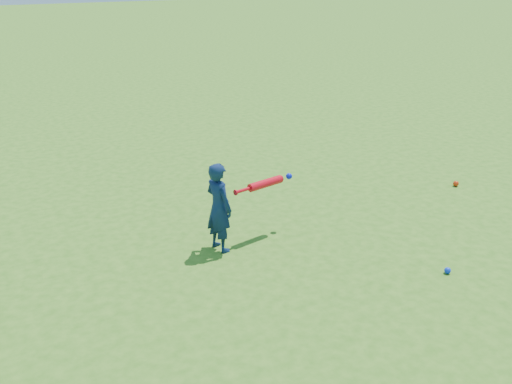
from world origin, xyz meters
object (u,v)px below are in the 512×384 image
(ground_ball_blue, at_px, (448,271))
(bat_swing, at_px, (268,183))
(ground_ball_red, at_px, (456,184))
(child, at_px, (219,207))

(ground_ball_blue, height_order, bat_swing, bat_swing)
(ground_ball_red, distance_m, ground_ball_blue, 2.48)
(ground_ball_red, height_order, ground_ball_blue, ground_ball_red)
(child, height_order, ground_ball_red, child)
(ground_ball_red, bearing_deg, child, -177.23)
(ground_ball_blue, bearing_deg, bat_swing, 125.98)
(child, xyz_separation_m, ground_ball_red, (3.60, 0.17, -0.45))
(child, height_order, ground_ball_blue, child)
(child, bearing_deg, bat_swing, -96.59)
(ground_ball_blue, bearing_deg, child, 139.59)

